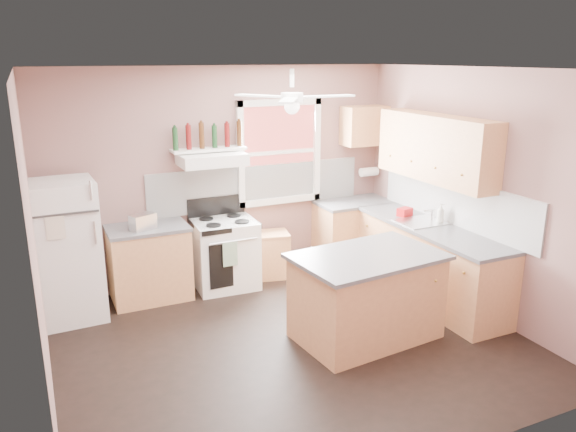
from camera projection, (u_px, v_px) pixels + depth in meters
name	position (u px, v px, depth m)	size (l,w,h in m)	color
floor	(291.00, 342.00, 5.71)	(4.50, 4.50, 0.00)	black
ceiling	(292.00, 69.00, 4.97)	(4.50, 4.50, 0.00)	white
wall_back	(224.00, 175.00, 7.11)	(4.50, 0.05, 2.70)	#7E5A54
wall_right	(476.00, 192.00, 6.26)	(0.05, 4.00, 2.70)	#7E5A54
wall_left	(31.00, 248.00, 4.42)	(0.05, 4.00, 2.70)	#7E5A54
backsplash_back	(258.00, 186.00, 7.30)	(2.90, 0.03, 0.55)	white
backsplash_right	(453.00, 201.00, 6.55)	(0.03, 2.60, 0.55)	white
window_view	(279.00, 152.00, 7.30)	(1.00, 0.02, 1.20)	maroon
window_frame	(280.00, 152.00, 7.28)	(1.16, 0.07, 1.36)	white
refrigerator	(68.00, 251.00, 6.05)	(0.66, 0.64, 1.56)	white
base_cabinet_left	(150.00, 264.00, 6.65)	(0.90, 0.60, 0.86)	#B4794B
counter_left	(147.00, 228.00, 6.52)	(0.92, 0.62, 0.04)	#4F4F52
toaster	(143.00, 222.00, 6.38)	(0.28, 0.16, 0.18)	silver
stove	(225.00, 254.00, 6.99)	(0.75, 0.64, 0.86)	white
range_hood	(212.00, 159.00, 6.70)	(0.78, 0.50, 0.14)	white
bottle_shelf	(209.00, 149.00, 6.78)	(0.90, 0.26, 0.03)	white
cart	(266.00, 256.00, 7.34)	(0.57, 0.38, 0.57)	#B4794B
base_cabinet_corner	(353.00, 234.00, 7.78)	(1.00, 0.60, 0.86)	#B4794B
base_cabinet_right	(429.00, 264.00, 6.64)	(0.60, 2.20, 0.86)	#B4794B
counter_corner	(354.00, 202.00, 7.66)	(1.02, 0.62, 0.04)	#4F4F52
counter_right	(431.00, 228.00, 6.52)	(0.62, 2.22, 0.04)	#4F4F52
sink	(421.00, 223.00, 6.69)	(0.55, 0.45, 0.03)	silver
faucet	(432.00, 215.00, 6.73)	(0.03, 0.03, 0.14)	silver
upper_cabinet_right	(435.00, 148.00, 6.50)	(0.33, 1.80, 0.76)	#B4794B
upper_cabinet_corner	(364.00, 126.00, 7.57)	(0.60, 0.33, 0.52)	#B4794B
paper_towel	(369.00, 172.00, 7.83)	(0.12, 0.12, 0.26)	white
island	(366.00, 298.00, 5.72)	(1.38, 0.87, 0.86)	#B4794B
island_top	(368.00, 257.00, 5.60)	(1.46, 0.96, 0.04)	#4F4F52
ceiling_fan_hub	(292.00, 97.00, 5.04)	(0.20, 0.20, 0.08)	white
soap_bottle	(441.00, 213.00, 6.63)	(0.09, 0.09, 0.23)	silver
red_caddy	(405.00, 212.00, 6.93)	(0.18, 0.12, 0.10)	#AF0F12
wine_bottles	(209.00, 136.00, 6.73)	(0.86, 0.06, 0.31)	#143819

